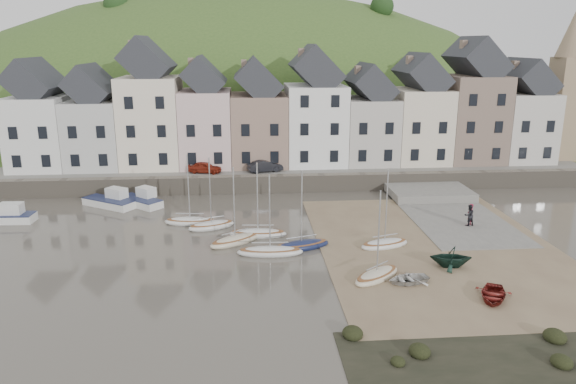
{
  "coord_description": "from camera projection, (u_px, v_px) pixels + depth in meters",
  "views": [
    {
      "loc": [
        -3.53,
        -38.06,
        15.19
      ],
      "look_at": [
        0.0,
        6.0,
        3.0
      ],
      "focal_mm": 33.98,
      "sensor_mm": 36.0,
      "label": 1
    }
  ],
  "objects": [
    {
      "name": "sailboat_0",
      "position": [
        190.0,
        221.0,
        47.02
      ],
      "size": [
        4.56,
        1.94,
        6.32
      ],
      "color": "silver",
      "rests_on": "ground"
    },
    {
      "name": "car_left",
      "position": [
        205.0,
        167.0,
        58.43
      ],
      "size": [
        3.83,
        2.3,
        1.22
      ],
      "primitive_type": "imported",
      "rotation": [
        0.0,
        0.0,
        1.32
      ],
      "color": "maroon",
      "rests_on": "quay_street"
    },
    {
      "name": "sailboat_4",
      "position": [
        258.0,
        233.0,
        44.07
      ],
      "size": [
        4.75,
        1.87,
        6.32
      ],
      "color": "silver",
      "rests_on": "ground"
    },
    {
      "name": "quay_street",
      "position": [
        278.0,
        170.0,
        60.17
      ],
      "size": [
        70.0,
        7.0,
        0.1
      ],
      "primitive_type": "cube",
      "color": "slate",
      "rests_on": "quay_land"
    },
    {
      "name": "person_dark",
      "position": [
        469.0,
        215.0,
        46.09
      ],
      "size": [
        1.01,
        0.85,
        1.84
      ],
      "primitive_type": "imported",
      "rotation": [
        0.0,
        0.0,
        3.33
      ],
      "color": "black",
      "rests_on": "slipway"
    },
    {
      "name": "motorboat_1",
      "position": [
        4.0,
        216.0,
        47.43
      ],
      "size": [
        5.51,
        1.98,
        1.7
      ],
      "color": "silver",
      "rests_on": "ground"
    },
    {
      "name": "beach",
      "position": [
        437.0,
        247.0,
        41.72
      ],
      "size": [
        18.0,
        26.0,
        0.06
      ],
      "primitive_type": "cube",
      "color": "brown",
      "rests_on": "ground"
    },
    {
      "name": "rowboat_red",
      "position": [
        493.0,
        295.0,
        33.08
      ],
      "size": [
        3.35,
        3.73,
        0.64
      ],
      "primitive_type": "imported",
      "rotation": [
        0.0,
        0.0,
        -0.47
      ],
      "color": "maroon",
      "rests_on": "beach"
    },
    {
      "name": "sailboat_5",
      "position": [
        301.0,
        245.0,
        41.46
      ],
      "size": [
        4.77,
        2.8,
        6.32
      ],
      "color": "#151D43",
      "rests_on": "ground"
    },
    {
      "name": "person_red",
      "position": [
        470.0,
        214.0,
        46.24
      ],
      "size": [
        0.8,
        0.8,
        1.87
      ],
      "primitive_type": "imported",
      "rotation": [
        0.0,
        0.0,
        3.9
      ],
      "color": "maroon",
      "rests_on": "slipway"
    },
    {
      "name": "church_spire",
      "position": [
        570.0,
        79.0,
        63.66
      ],
      "size": [
        4.0,
        4.0,
        18.0
      ],
      "color": "#997F60",
      "rests_on": "quay_land"
    },
    {
      "name": "hillside",
      "position": [
        239.0,
        224.0,
        102.94
      ],
      "size": [
        134.4,
        84.0,
        84.0
      ],
      "color": "#375321",
      "rests_on": "ground"
    },
    {
      "name": "sailboat_6",
      "position": [
        385.0,
        244.0,
        41.73
      ],
      "size": [
        4.25,
        2.6,
        6.32
      ],
      "color": "silver",
      "rests_on": "ground"
    },
    {
      "name": "rowboat_green",
      "position": [
        451.0,
        257.0,
        37.8
      ],
      "size": [
        3.19,
        2.87,
        1.5
      ],
      "primitive_type": "imported",
      "rotation": [
        0.0,
        0.0,
        -1.73
      ],
      "color": "black",
      "rests_on": "beach"
    },
    {
      "name": "rowboat_white",
      "position": [
        408.0,
        279.0,
        35.37
      ],
      "size": [
        3.11,
        2.5,
        0.57
      ],
      "primitive_type": "imported",
      "rotation": [
        0.0,
        0.0,
        -1.37
      ],
      "color": "silver",
      "rests_on": "beach"
    },
    {
      "name": "sailboat_1",
      "position": [
        211.0,
        225.0,
        45.96
      ],
      "size": [
        4.28,
        2.84,
        6.32
      ],
      "color": "silver",
      "rests_on": "ground"
    },
    {
      "name": "sailboat_7",
      "position": [
        377.0,
        275.0,
        36.1
      ],
      "size": [
        4.16,
        3.8,
        6.32
      ],
      "color": "beige",
      "rests_on": "ground"
    },
    {
      "name": "motorboat_2",
      "position": [
        142.0,
        199.0,
        52.34
      ],
      "size": [
        4.76,
        4.45,
        1.7
      ],
      "color": "silver",
      "rests_on": "ground"
    },
    {
      "name": "sailboat_2",
      "position": [
        235.0,
        240.0,
        42.52
      ],
      "size": [
        4.54,
        3.8,
        6.32
      ],
      "color": "beige",
      "rests_on": "ground"
    },
    {
      "name": "slipway",
      "position": [
        450.0,
        214.0,
        49.71
      ],
      "size": [
        8.0,
        18.0,
        0.12
      ],
      "primitive_type": "cube",
      "color": "slate",
      "rests_on": "ground"
    },
    {
      "name": "quay_land",
      "position": [
        272.0,
        156.0,
        71.43
      ],
      "size": [
        90.0,
        30.0,
        1.5
      ],
      "primitive_type": "cube",
      "color": "#375321",
      "rests_on": "ground"
    },
    {
      "name": "seawall",
      "position": [
        280.0,
        183.0,
        56.98
      ],
      "size": [
        70.0,
        1.2,
        1.8
      ],
      "primitive_type": "cube",
      "color": "slate",
      "rests_on": "ground"
    },
    {
      "name": "car_right",
      "position": [
        265.0,
        166.0,
        58.92
      ],
      "size": [
        4.01,
        2.32,
        1.25
      ],
      "primitive_type": "imported",
      "rotation": [
        0.0,
        0.0,
        1.85
      ],
      "color": "black",
      "rests_on": "quay_street"
    },
    {
      "name": "shore_rocks",
      "position": [
        478.0,
        352.0,
        27.4
      ],
      "size": [
        14.0,
        6.13,
        0.76
      ],
      "color": "black",
      "rests_on": "ground"
    },
    {
      "name": "townhouse_terrace",
      "position": [
        291.0,
        113.0,
        62.13
      ],
      "size": [
        61.05,
        8.0,
        13.93
      ],
      "color": "silver",
      "rests_on": "quay_land"
    },
    {
      "name": "motorboat_0",
      "position": [
        111.0,
        200.0,
        52.04
      ],
      "size": [
        5.5,
        4.45,
        1.7
      ],
      "color": "silver",
      "rests_on": "ground"
    },
    {
      "name": "sailboat_3",
      "position": [
        270.0,
        251.0,
        40.26
      ],
      "size": [
        4.98,
        1.72,
        6.32
      ],
      "color": "silver",
      "rests_on": "ground"
    },
    {
      "name": "ground",
      "position": [
        294.0,
        252.0,
        40.88
      ],
      "size": [
        160.0,
        160.0,
        0.0
      ],
      "primitive_type": "plane",
      "color": "#443F36",
      "rests_on": "ground"
    }
  ]
}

